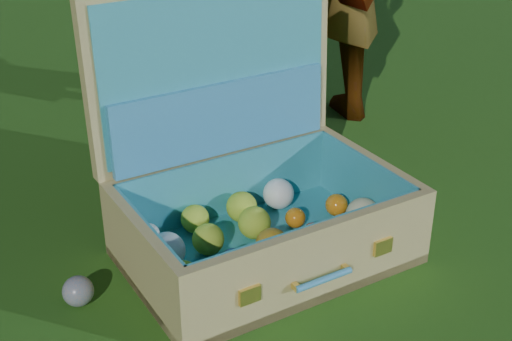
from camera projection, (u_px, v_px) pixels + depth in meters
name	position (u px, v px, depth m)	size (l,w,h in m)	color
ground	(285.00, 248.00, 1.84)	(60.00, 60.00, 0.00)	#215114
stray_ball	(78.00, 291.00, 1.62)	(0.07, 0.07, 0.07)	teal
suitcase	(247.00, 179.00, 1.78)	(0.79, 0.67, 0.65)	tan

